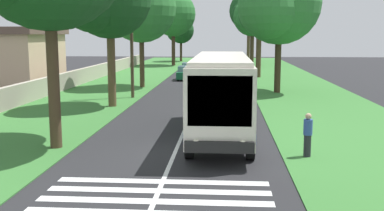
{
  "coord_description": "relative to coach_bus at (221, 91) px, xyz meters",
  "views": [
    {
      "loc": [
        -17.76,
        -1.96,
        4.71
      ],
      "look_at": [
        2.4,
        -0.54,
        1.6
      ],
      "focal_mm": 43.63,
      "sensor_mm": 36.0,
      "label": 1
    }
  ],
  "objects": [
    {
      "name": "roadside_tree_left_1",
      "position": [
        59.08,
        7.53,
        3.0
      ],
      "size": [
        5.69,
        4.5,
        7.48
      ],
      "color": "#3D2D1E",
      "rests_on": "grass_verge_left"
    },
    {
      "name": "roadside_tree_right_2",
      "position": [
        30.03,
        -3.65,
        4.57
      ],
      "size": [
        5.71,
        4.5,
        9.11
      ],
      "color": "#4C3826",
      "rests_on": "grass_verge_right"
    },
    {
      "name": "grass_verge_left",
      "position": [
        11.57,
        10.0,
        -2.13
      ],
      "size": [
        120.0,
        8.0,
        0.04
      ],
      "primitive_type": "cube",
      "color": "#387533",
      "rests_on": "ground"
    },
    {
      "name": "roadside_building",
      "position": [
        19.99,
        19.91,
        0.54
      ],
      "size": [
        9.45,
        9.11,
        5.29
      ],
      "color": "beige",
      "rests_on": "ground"
    },
    {
      "name": "roadside_tree_right_4",
      "position": [
        16.68,
        -4.19,
        4.75
      ],
      "size": [
        8.32,
        6.58,
        10.35
      ],
      "color": "#3D2D1E",
      "rests_on": "grass_verge_right"
    },
    {
      "name": "roadside_tree_left_3",
      "position": [
        8.5,
        7.31,
        4.7
      ],
      "size": [
        6.58,
        5.3,
        9.63
      ],
      "color": "brown",
      "rests_on": "grass_verge_left"
    },
    {
      "name": "roadside_tree_right_0",
      "position": [
        59.07,
        -3.97,
        6.2
      ],
      "size": [
        7.79,
        6.61,
        11.8
      ],
      "color": "brown",
      "rests_on": "grass_verge_right"
    },
    {
      "name": "centre_line",
      "position": [
        11.57,
        1.8,
        -2.14
      ],
      "size": [
        110.0,
        0.16,
        0.01
      ],
      "primitive_type": "cube",
      "color": "silver",
      "rests_on": "ground"
    },
    {
      "name": "trailing_car_1",
      "position": [
        27.0,
        3.82,
        -1.48
      ],
      "size": [
        4.3,
        1.78,
        1.43
      ],
      "color": "#145933",
      "rests_on": "ground"
    },
    {
      "name": "roadside_tree_right_1",
      "position": [
        49.33,
        -4.07,
        4.87
      ],
      "size": [
        6.76,
        5.7,
        10.0
      ],
      "color": "#3D2D1E",
      "rests_on": "grass_verge_right"
    },
    {
      "name": "roadside_wall",
      "position": [
        16.57,
        13.4,
        -1.4
      ],
      "size": [
        70.0,
        0.4,
        1.41
      ],
      "primitive_type": "cube",
      "color": "#B2A893",
      "rests_on": "grass_verge_left"
    },
    {
      "name": "pedestrian",
      "position": [
        -3.48,
        -3.35,
        -1.24
      ],
      "size": [
        0.34,
        0.34,
        1.69
      ],
      "color": "#26262D",
      "rests_on": "grass_verge_right"
    },
    {
      "name": "trailing_car_2",
      "position": [
        32.57,
        3.89,
        -1.48
      ],
      "size": [
        4.3,
        1.78,
        1.43
      ],
      "color": "#145933",
      "rests_on": "ground"
    },
    {
      "name": "grass_verge_right",
      "position": [
        11.57,
        -6.4,
        -2.13
      ],
      "size": [
        120.0,
        8.0,
        0.04
      ],
      "primitive_type": "cube",
      "color": "#387533",
      "rests_on": "ground"
    },
    {
      "name": "trailing_car_0",
      "position": [
        17.78,
        0.18,
        -1.48
      ],
      "size": [
        4.3,
        1.78,
        1.43
      ],
      "color": "navy",
      "rests_on": "ground"
    },
    {
      "name": "zebra_crossing",
      "position": [
        -8.62,
        1.8,
        -2.14
      ],
      "size": [
        4.05,
        6.8,
        0.01
      ],
      "color": "silver",
      "rests_on": "ground"
    },
    {
      "name": "utility_pole",
      "position": [
        12.7,
        6.64,
        2.27
      ],
      "size": [
        0.24,
        1.4,
        8.46
      ],
      "color": "#473828",
      "rests_on": "grass_verge_left"
    },
    {
      "name": "coach_bus",
      "position": [
        0.0,
        0.0,
        0.0
      ],
      "size": [
        11.16,
        2.62,
        3.73
      ],
      "color": "silver",
      "rests_on": "ground"
    },
    {
      "name": "roadside_tree_left_4",
      "position": [
        19.66,
        7.3,
        4.71
      ],
      "size": [
        7.24,
        6.17,
        10.06
      ],
      "color": "#4C3826",
      "rests_on": "grass_verge_left"
    },
    {
      "name": "ground",
      "position": [
        -3.43,
        1.8,
        -2.15
      ],
      "size": [
        160.0,
        160.0,
        0.0
      ],
      "primitive_type": "plane",
      "color": "#262628"
    },
    {
      "name": "roadside_tree_left_0",
      "position": [
        48.42,
        7.64,
        5.3
      ],
      "size": [
        7.71,
        6.6,
        10.88
      ],
      "color": "#3D2D1E",
      "rests_on": "grass_verge_left"
    }
  ]
}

